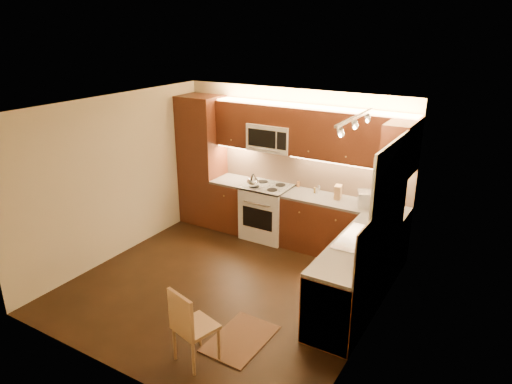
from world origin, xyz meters
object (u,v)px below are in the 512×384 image
Objects in this scene: knife_block at (338,192)px; soap_bottle at (387,230)px; sink at (362,234)px; dining_chair at (196,325)px; stove at (267,211)px; microwave at (272,137)px; toaster_oven at (371,199)px; kettle at (253,180)px.

soap_bottle is (1.04, -0.99, -0.00)m from knife_block.
sink reaches higher than dining_chair.
knife_block is at bearing 4.43° from stove.
knife_block is (1.20, -0.04, -0.71)m from microwave.
stove is 1.83m from toaster_oven.
microwave reaches higher than kettle.
soap_bottle is (2.24, -0.90, 0.54)m from stove.
dining_chair is at bearing -106.15° from knife_block.
stove is 4.46× the size of soap_bottle.
toaster_oven is 0.54m from knife_block.
toaster_oven reaches higher than soap_bottle.
dining_chair is at bearing -128.73° from toaster_oven.
microwave reaches higher than soap_bottle.
kettle is at bearing -136.17° from stove.
dining_chair is (0.88, -3.23, -1.27)m from microwave.
knife_block is (-0.80, 1.22, 0.03)m from sink.
toaster_oven is (-0.26, 1.16, 0.04)m from sink.
soap_bottle reaches higher than dining_chair.
soap_bottle reaches higher than stove.
stove is 1.07× the size of sink.
stove is 1.32m from knife_block.
toaster_oven is at bearing -3.35° from microwave.
toaster_oven reaches higher than sink.
toaster_oven is at bearing -16.78° from knife_block.
soap_bottle reaches higher than sink.
kettle is at bearing -120.28° from microwave.
knife_block reaches higher than stove.
kettle is at bearing -179.54° from knife_block.
sink is at bearing -29.36° from stove.
knife_block is 3.26m from dining_chair.
microwave reaches higher than stove.
sink is 1.19m from toaster_oven.
soap_bottle is (0.24, 0.22, 0.03)m from sink.
sink is 0.33m from soap_bottle.
soap_bottle is at bearing -33.31° from kettle.
kettle reaches higher than dining_chair.
microwave is 2.48m from sink.
kettle is 3.17m from dining_chair.
kettle reaches higher than knife_block.
stove is 2.43× the size of toaster_oven.
sink is at bearing -100.75° from toaster_oven.
stove is 3.22m from dining_chair.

